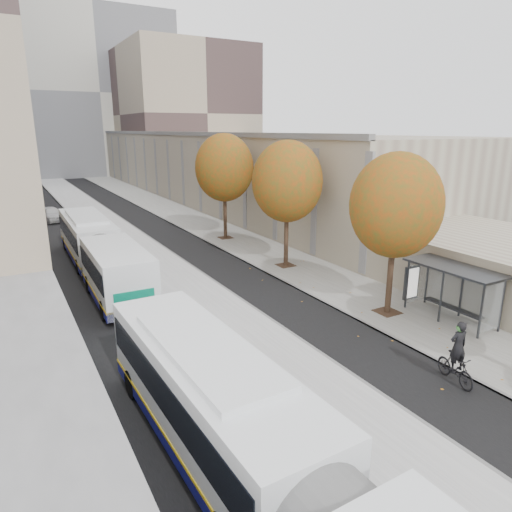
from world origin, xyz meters
TOP-DOWN VIEW (x-y plane):
  - bus_platform at (-3.88, 35.00)m, footprint 4.25×150.00m
  - sidewalk at (4.12, 35.00)m, footprint 4.75×150.00m
  - building_tan at (15.50, 64.00)m, footprint 18.00×92.00m
  - building_far_block at (6.00, 96.00)m, footprint 30.00×18.00m
  - bus_shelter at (5.69, 10.96)m, footprint 1.90×4.40m
  - tree_c at (3.60, 13.00)m, footprint 4.20×4.20m
  - tree_d at (3.60, 22.00)m, footprint 4.40×4.40m
  - tree_e at (3.60, 31.00)m, footprint 4.60×4.60m
  - bus_near at (-7.64, 4.60)m, footprint 3.02×17.40m
  - bus_far at (-7.22, 26.20)m, footprint 2.80×17.28m
  - cyclist at (1.08, 7.27)m, footprint 0.89×1.87m
  - distant_car at (-7.90, 45.85)m, footprint 2.42×4.37m

SIDE VIEW (x-z plane):
  - sidewalk at x=4.12m, z-range 0.00..0.08m
  - bus_platform at x=-3.88m, z-range 0.00..0.15m
  - distant_car at x=-7.90m, z-range 0.00..1.41m
  - cyclist at x=1.08m, z-range -0.30..2.01m
  - bus_far at x=-7.22m, z-range 0.13..3.01m
  - bus_near at x=-7.64m, z-range 0.13..3.02m
  - bus_shelter at x=5.69m, z-range 0.92..3.45m
  - building_tan at x=15.50m, z-range 0.00..8.00m
  - tree_c at x=3.60m, z-range 1.61..8.89m
  - tree_d at x=3.60m, z-range 1.67..9.27m
  - tree_e at x=3.60m, z-range 1.73..9.64m
  - building_far_block at x=6.00m, z-range 0.00..30.00m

